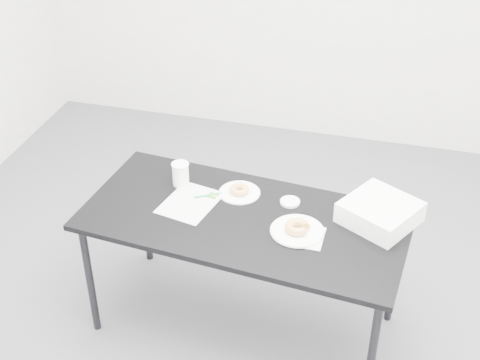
% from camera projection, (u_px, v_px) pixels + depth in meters
% --- Properties ---
extents(floor, '(4.00, 4.00, 0.00)m').
position_uv_depth(floor, '(232.00, 306.00, 3.61)').
color(floor, '#4E4E53').
rests_on(floor, ground).
extents(table, '(1.58, 0.86, 0.69)m').
position_uv_depth(table, '(244.00, 226.00, 3.16)').
color(table, black).
rests_on(table, floor).
extents(scorecard, '(0.29, 0.34, 0.00)m').
position_uv_depth(scorecard, '(190.00, 203.00, 3.22)').
color(scorecard, silver).
rests_on(scorecard, table).
extents(logo_patch, '(0.06, 0.06, 0.00)m').
position_uv_depth(logo_patch, '(213.00, 195.00, 3.27)').
color(logo_patch, green).
rests_on(logo_patch, scorecard).
extents(pen, '(0.12, 0.08, 0.01)m').
position_uv_depth(pen, '(208.00, 195.00, 3.26)').
color(pen, '#0D8F4E').
rests_on(pen, scorecard).
extents(napkin, '(0.17, 0.17, 0.00)m').
position_uv_depth(napkin, '(304.00, 236.00, 3.00)').
color(napkin, silver).
rests_on(napkin, table).
extents(plate_near, '(0.25, 0.25, 0.01)m').
position_uv_depth(plate_near, '(297.00, 231.00, 3.03)').
color(plate_near, white).
rests_on(plate_near, napkin).
extents(donut_near, '(0.13, 0.13, 0.04)m').
position_uv_depth(donut_near, '(297.00, 227.00, 3.02)').
color(donut_near, '#C1883D').
rests_on(donut_near, plate_near).
extents(plate_far, '(0.20, 0.20, 0.01)m').
position_uv_depth(plate_far, '(240.00, 193.00, 3.29)').
color(plate_far, white).
rests_on(plate_far, table).
extents(donut_far, '(0.10, 0.10, 0.03)m').
position_uv_depth(donut_far, '(240.00, 190.00, 3.28)').
color(donut_far, '#C1883D').
rests_on(donut_far, plate_far).
extents(coffee_cup, '(0.08, 0.08, 0.12)m').
position_uv_depth(coffee_cup, '(181.00, 174.00, 3.32)').
color(coffee_cup, white).
rests_on(coffee_cup, table).
extents(cup_lid, '(0.10, 0.10, 0.01)m').
position_uv_depth(cup_lid, '(290.00, 202.00, 3.22)').
color(cup_lid, white).
rests_on(cup_lid, table).
extents(bakery_box, '(0.41, 0.41, 0.10)m').
position_uv_depth(bakery_box, '(380.00, 212.00, 3.07)').
color(bakery_box, white).
rests_on(bakery_box, table).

